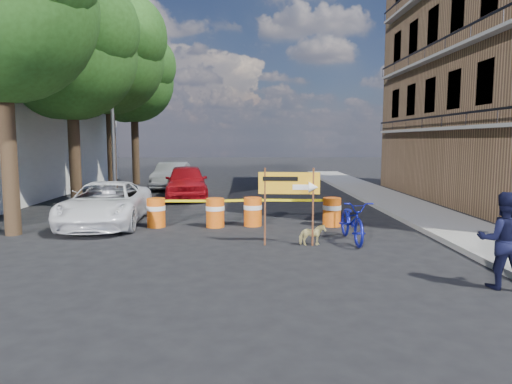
{
  "coord_description": "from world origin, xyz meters",
  "views": [
    {
      "loc": [
        -0.2,
        -11.0,
        2.7
      ],
      "look_at": [
        0.13,
        1.25,
        1.3
      ],
      "focal_mm": 32.0,
      "sensor_mm": 36.0,
      "label": 1
    }
  ],
  "objects": [
    {
      "name": "detour_sign",
      "position": [
        1.16,
        0.45,
        1.47
      ],
      "size": [
        1.56,
        0.31,
        2.0
      ],
      "rotation": [
        0.0,
        0.0,
        -0.07
      ],
      "color": "#592D19",
      "rests_on": "ground"
    },
    {
      "name": "sedan_red",
      "position": [
        -2.87,
        10.09,
        0.78
      ],
      "size": [
        2.43,
        4.8,
        1.57
      ],
      "primitive_type": "imported",
      "rotation": [
        0.0,
        0.0,
        0.13
      ],
      "color": "#A10D15",
      "rests_on": "ground"
    },
    {
      "name": "barrel_mid_right",
      "position": [
        0.08,
        3.19,
        0.47
      ],
      "size": [
        0.58,
        0.58,
        0.9
      ],
      "color": "#D7610C",
      "rests_on": "ground"
    },
    {
      "name": "pedestrian",
      "position": [
        4.5,
        -3.0,
        0.89
      ],
      "size": [
        1.02,
        0.9,
        1.78
      ],
      "primitive_type": "imported",
      "rotation": [
        0.0,
        0.0,
        2.84
      ],
      "color": "black",
      "rests_on": "ground"
    },
    {
      "name": "suv_white",
      "position": [
        -4.59,
        3.5,
        0.68
      ],
      "size": [
        2.5,
        5.01,
        1.36
      ],
      "primitive_type": "imported",
      "rotation": [
        0.0,
        0.0,
        0.05
      ],
      "color": "white",
      "rests_on": "ground"
    },
    {
      "name": "barrel_mid_left",
      "position": [
        -1.1,
        3.02,
        0.47
      ],
      "size": [
        0.58,
        0.58,
        0.9
      ],
      "color": "#D7610C",
      "rests_on": "ground"
    },
    {
      "name": "barrel_far_left",
      "position": [
        -2.94,
        3.08,
        0.47
      ],
      "size": [
        0.58,
        0.58,
        0.9
      ],
      "color": "#D7610C",
      "rests_on": "ground"
    },
    {
      "name": "streetlamp",
      "position": [
        -5.93,
        9.5,
        4.38
      ],
      "size": [
        1.25,
        0.18,
        8.0
      ],
      "color": "gray",
      "rests_on": "ground"
    },
    {
      "name": "dog",
      "position": [
        1.55,
        0.45,
        0.28
      ],
      "size": [
        0.69,
        0.39,
        0.55
      ],
      "primitive_type": "imported",
      "rotation": [
        0.0,
        0.0,
        1.71
      ],
      "color": "tan",
      "rests_on": "ground"
    },
    {
      "name": "sidewalk_east",
      "position": [
        6.2,
        6.0,
        0.07
      ],
      "size": [
        2.4,
        40.0,
        0.15
      ],
      "primitive_type": "cube",
      "color": "gray",
      "rests_on": "ground"
    },
    {
      "name": "barrel_far_right",
      "position": [
        2.56,
        3.08,
        0.47
      ],
      "size": [
        0.58,
        0.58,
        0.9
      ],
      "color": "#D7610C",
      "rests_on": "ground"
    },
    {
      "name": "tree_mid_a",
      "position": [
        -6.74,
        7.0,
        6.01
      ],
      "size": [
        5.25,
        5.0,
        8.68
      ],
      "color": "#332316",
      "rests_on": "ground"
    },
    {
      "name": "ground",
      "position": [
        0.0,
        0.0,
        0.0
      ],
      "size": [
        120.0,
        120.0,
        0.0
      ],
      "primitive_type": "plane",
      "color": "black",
      "rests_on": "ground"
    },
    {
      "name": "tree_far",
      "position": [
        -6.74,
        17.0,
        6.22
      ],
      "size": [
        5.04,
        4.8,
        8.84
      ],
      "color": "#332316",
      "rests_on": "ground"
    },
    {
      "name": "tree_mid_b",
      "position": [
        -6.73,
        12.0,
        6.71
      ],
      "size": [
        5.67,
        5.4,
        9.62
      ],
      "color": "#332316",
      "rests_on": "ground"
    },
    {
      "name": "sedan_silver",
      "position": [
        -4.17,
        14.32,
        0.73
      ],
      "size": [
        1.77,
        4.5,
        1.46
      ],
      "primitive_type": "imported",
      "rotation": [
        0.0,
        0.0,
        -0.05
      ],
      "color": "#B0B3B7",
      "rests_on": "ground"
    },
    {
      "name": "bicycle",
      "position": [
        2.68,
        0.88,
        1.08
      ],
      "size": [
        0.78,
        1.15,
        2.15
      ],
      "primitive_type": "imported",
      "rotation": [
        0.0,
        0.0,
        0.03
      ],
      "color": "#121795",
      "rests_on": "ground"
    },
    {
      "name": "tree_near",
      "position": [
        -6.73,
        2.0,
        6.36
      ],
      "size": [
        5.46,
        5.2,
        9.15
      ],
      "color": "#332316",
      "rests_on": "ground"
    }
  ]
}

